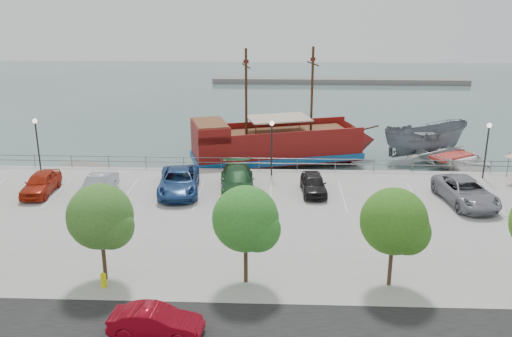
{
  "coord_description": "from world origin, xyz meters",
  "views": [
    {
      "loc": [
        0.54,
        -34.96,
        14.08
      ],
      "look_at": [
        -1.0,
        2.0,
        2.0
      ],
      "focal_mm": 40.0,
      "sensor_mm": 36.0,
      "label": 1
    }
  ],
  "objects": [
    {
      "name": "ground",
      "position": [
        0.0,
        0.0,
        -1.0
      ],
      "size": [
        160.0,
        160.0,
        0.0
      ],
      "primitive_type": "plane",
      "color": "#3A5450"
    },
    {
      "name": "sidewalk",
      "position": [
        0.0,
        -10.0,
        0.01
      ],
      "size": [
        100.0,
        4.0,
        0.05
      ],
      "primitive_type": "cube",
      "color": "#9F9C94",
      "rests_on": "land_slab"
    },
    {
      "name": "seawall_railing",
      "position": [
        0.0,
        7.8,
        0.53
      ],
      "size": [
        50.0,
        0.06,
        1.0
      ],
      "color": "#5F5F5F",
      "rests_on": "land_slab"
    },
    {
      "name": "far_shore",
      "position": [
        10.0,
        55.0,
        -0.6
      ],
      "size": [
        40.0,
        3.0,
        0.8
      ],
      "primitive_type": "cube",
      "color": "slate",
      "rests_on": "ground"
    },
    {
      "name": "pirate_ship",
      "position": [
        1.48,
        12.6,
        0.76
      ],
      "size": [
        16.97,
        8.94,
        10.51
      ],
      "rotation": [
        0.0,
        0.0,
        0.29
      ],
      "color": "maroon",
      "rests_on": "ground"
    },
    {
      "name": "patrol_boat",
      "position": [
        13.57,
        14.73,
        0.53
      ],
      "size": [
        8.44,
        4.95,
        3.07
      ],
      "primitive_type": "imported",
      "rotation": [
        0.0,
        0.0,
        1.83
      ],
      "color": "slate",
      "rests_on": "ground"
    },
    {
      "name": "speedboat",
      "position": [
        15.3,
        11.94,
        -0.19
      ],
      "size": [
        8.89,
        9.59,
        1.62
      ],
      "primitive_type": "imported",
      "rotation": [
        0.0,
        0.0,
        0.56
      ],
      "color": "white",
      "rests_on": "ground"
    },
    {
      "name": "dock_west",
      "position": [
        -13.99,
        9.2,
        -0.78
      ],
      "size": [
        7.91,
        5.13,
        0.44
      ],
      "primitive_type": "cube",
      "rotation": [
        0.0,
        0.0,
        -0.42
      ],
      "color": "slate",
      "rests_on": "ground"
    },
    {
      "name": "dock_mid",
      "position": [
        8.25,
        9.2,
        -0.82
      ],
      "size": [
        6.52,
        2.26,
        0.37
      ],
      "primitive_type": "cube",
      "rotation": [
        0.0,
        0.0,
        0.07
      ],
      "color": "slate",
      "rests_on": "ground"
    },
    {
      "name": "dock_east",
      "position": [
        14.85,
        9.2,
        -0.81
      ],
      "size": [
        6.94,
        3.87,
        0.38
      ],
      "primitive_type": "cube",
      "rotation": [
        0.0,
        0.0,
        0.31
      ],
      "color": "gray",
      "rests_on": "ground"
    },
    {
      "name": "street_sedan",
      "position": [
        -4.48,
        -14.61,
        0.64
      ],
      "size": [
        4.02,
        1.71,
        1.29
      ],
      "primitive_type": "imported",
      "rotation": [
        0.0,
        0.0,
        1.48
      ],
      "color": "maroon",
      "rests_on": "street"
    },
    {
      "name": "fire_hydrant",
      "position": [
        -7.85,
        -10.8,
        0.44
      ],
      "size": [
        0.28,
        0.28,
        0.81
      ],
      "rotation": [
        0.0,
        0.0,
        -0.27
      ],
      "color": "#E9E404",
      "rests_on": "sidewalk"
    },
    {
      "name": "lamp_post_left",
      "position": [
        -18.0,
        6.5,
        2.94
      ],
      "size": [
        0.36,
        0.36,
        4.28
      ],
      "color": "black",
      "rests_on": "land_slab"
    },
    {
      "name": "lamp_post_mid",
      "position": [
        0.0,
        6.5,
        2.94
      ],
      "size": [
        0.36,
        0.36,
        4.28
      ],
      "color": "black",
      "rests_on": "land_slab"
    },
    {
      "name": "lamp_post_right",
      "position": [
        16.0,
        6.5,
        2.94
      ],
      "size": [
        0.36,
        0.36,
        4.28
      ],
      "color": "black",
      "rests_on": "land_slab"
    },
    {
      "name": "tree_c",
      "position": [
        -7.85,
        -10.07,
        3.3
      ],
      "size": [
        3.3,
        3.2,
        5.0
      ],
      "color": "#473321",
      "rests_on": "sidewalk"
    },
    {
      "name": "tree_d",
      "position": [
        -0.85,
        -10.07,
        3.3
      ],
      "size": [
        3.3,
        3.2,
        5.0
      ],
      "color": "#473321",
      "rests_on": "sidewalk"
    },
    {
      "name": "tree_e",
      "position": [
        6.15,
        -10.07,
        3.3
      ],
      "size": [
        3.3,
        3.2,
        5.0
      ],
      "color": "#473321",
      "rests_on": "sidewalk"
    },
    {
      "name": "parked_car_a",
      "position": [
        -16.06,
        1.89,
        0.76
      ],
      "size": [
        1.93,
        4.53,
        1.52
      ],
      "primitive_type": "imported",
      "rotation": [
        0.0,
        0.0,
        0.03
      ],
      "color": "#AC240F",
      "rests_on": "land_slab"
    },
    {
      "name": "parked_car_b",
      "position": [
        -11.9,
        1.55,
        0.72
      ],
      "size": [
        1.78,
        4.47,
        1.45
      ],
      "primitive_type": "imported",
      "rotation": [
        0.0,
        0.0,
        -0.06
      ],
      "color": "#989CA5",
      "rests_on": "land_slab"
    },
    {
      "name": "parked_car_c",
      "position": [
        -6.44,
        2.45,
        0.82
      ],
      "size": [
        3.36,
        6.17,
        1.64
      ],
      "primitive_type": "imported",
      "rotation": [
        0.0,
        0.0,
        0.11
      ],
      "color": "navy",
      "rests_on": "land_slab"
    },
    {
      "name": "parked_car_d",
      "position": [
        -2.35,
        2.8,
        0.83
      ],
      "size": [
        2.9,
        5.95,
        1.67
      ],
      "primitive_type": "imported",
      "rotation": [
        0.0,
        0.0,
        0.1
      ],
      "color": "#1A4620",
      "rests_on": "land_slab"
    },
    {
      "name": "parked_car_e",
      "position": [
        2.99,
        2.73,
        0.7
      ],
      "size": [
        1.9,
        4.21,
        1.4
      ],
      "primitive_type": "imported",
      "rotation": [
        0.0,
        0.0,
        0.06
      ],
      "color": "black",
      "rests_on": "land_slab"
    },
    {
      "name": "parked_car_g",
      "position": [
        13.05,
        1.21,
        0.82
      ],
      "size": [
        3.61,
        6.27,
        1.65
      ],
      "primitive_type": "imported",
      "rotation": [
        0.0,
        0.0,
        0.16
      ],
      "color": "gray",
      "rests_on": "land_slab"
    }
  ]
}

